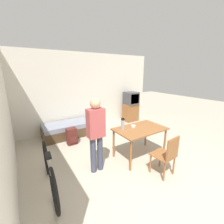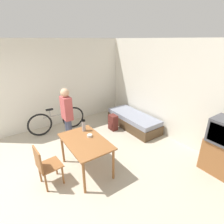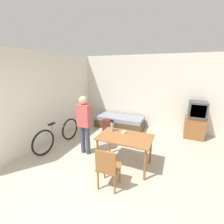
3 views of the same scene
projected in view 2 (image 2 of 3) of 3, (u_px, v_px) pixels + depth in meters
The scene contains 12 objects.
ground_plane at pixel (19, 189), 3.37m from camera, with size 20.00×20.00×0.00m, color #B2A893.
wall_back at pixel (165, 89), 4.95m from camera, with size 5.71×0.06×2.70m.
wall_left at pixel (66, 83), 5.69m from camera, with size 0.06×4.97×2.70m.
daybed at pixel (133, 121), 5.67m from camera, with size 1.86×0.76×0.44m.
tv at pixel (221, 147), 3.61m from camera, with size 0.59×0.50×1.23m.
dining_table at pixel (86, 144), 3.62m from camera, with size 1.21×0.77×0.74m.
wooden_chair at pixel (45, 165), 3.28m from camera, with size 0.44×0.44×0.87m.
bicycle at pixel (57, 121), 5.35m from camera, with size 0.15×1.71×0.78m.
person_standing at pixel (67, 114), 4.42m from camera, with size 0.34×0.21×1.58m.
thermos_flask at pixel (84, 125), 3.92m from camera, with size 0.08×0.08×0.27m.
mate_bowl at pixel (90, 136), 3.72m from camera, with size 0.11×0.11×0.05m.
backpack at pixel (113, 123), 5.50m from camera, with size 0.28×0.23×0.49m.
Camera 2 is at (3.10, 0.03, 2.67)m, focal length 28.00 mm.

